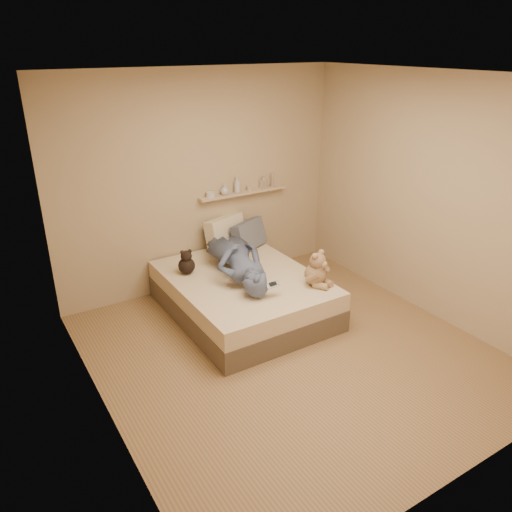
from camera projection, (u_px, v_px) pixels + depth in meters
room at (294, 229)px, 4.45m from camera, size 3.80×3.80×3.80m
bed at (243, 295)px, 5.61m from camera, size 1.50×1.90×0.45m
game_console at (273, 285)px, 5.03m from camera, size 0.16×0.07×0.05m
teddy_bear at (317, 271)px, 5.27m from camera, size 0.31×0.32×0.39m
dark_plush at (187, 263)px, 5.54m from camera, size 0.19×0.19×0.29m
pillow_cream at (225, 233)px, 6.20m from camera, size 0.60×0.40×0.42m
pillow_grey at (249, 235)px, 6.23m from camera, size 0.55×0.41×0.37m
person at (235, 257)px, 5.56m from camera, size 0.87×1.61×0.37m
wall_shelf at (243, 193)px, 6.23m from camera, size 1.20×0.12×0.03m
shelf_bottles at (238, 187)px, 6.16m from camera, size 0.96×0.14×0.20m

